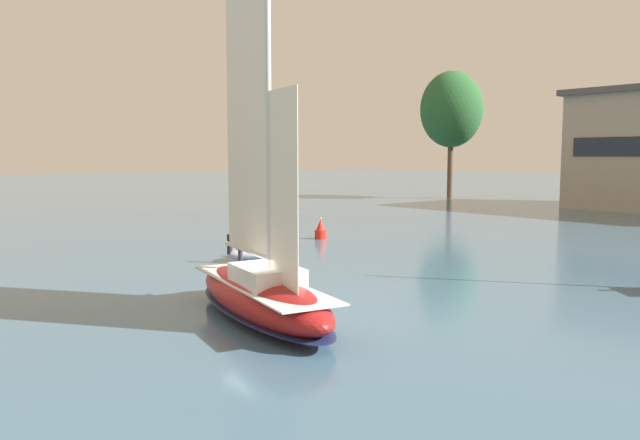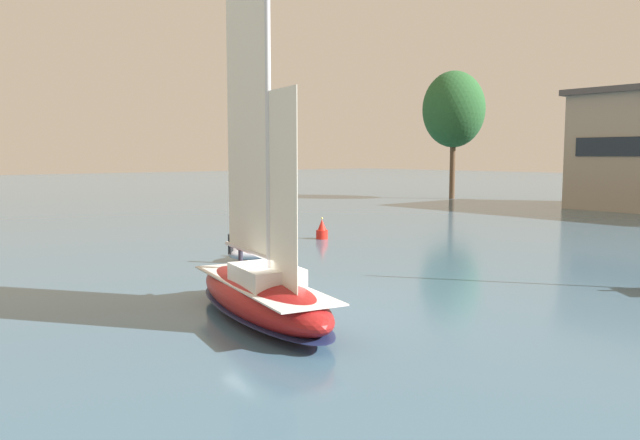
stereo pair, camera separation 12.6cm
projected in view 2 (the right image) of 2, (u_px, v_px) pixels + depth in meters
The scene contains 5 objects.
ground_plane at pixel (261, 319), 24.46m from camera, with size 400.00×400.00×0.00m, color #42667F.
tree_shore_center at pixel (454, 110), 90.48m from camera, with size 9.01×9.01×18.55m.
sailboat_main at pixel (261, 290), 24.33m from camera, with size 11.10×5.16×14.71m.
motor_tender at pixel (258, 250), 38.59m from camera, with size 2.39×4.73×1.74m.
channel_buoy at pixel (322, 230), 47.81m from camera, with size 0.91×0.91×1.67m.
Camera 2 is at (19.84, -13.57, 6.41)m, focal length 35.00 mm.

